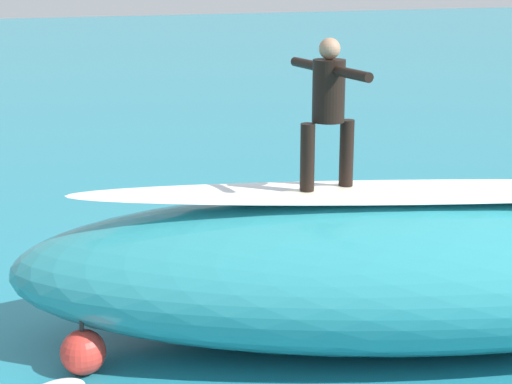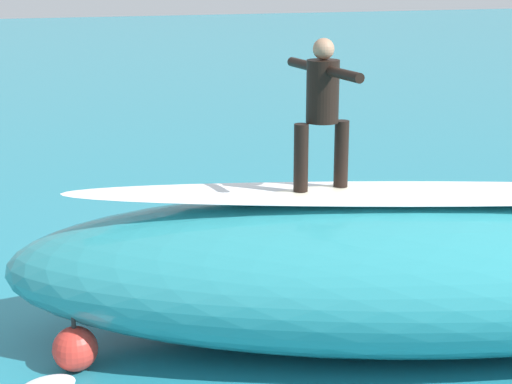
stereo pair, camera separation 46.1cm
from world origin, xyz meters
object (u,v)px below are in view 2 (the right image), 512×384
object	(u,v)px
surfboard_riding	(321,193)
surfer_riding	(322,103)
surfboard_paddling	(209,246)
surfer_paddling	(217,235)
buoy_marker	(75,349)

from	to	relation	value
surfboard_riding	surfer_riding	distance (m)	1.04
surfboard_paddling	surfer_riding	bearing A→B (deg)	86.73
surfer_paddling	surfer_riding	bearing A→B (deg)	84.58
surfboard_paddling	buoy_marker	distance (m)	4.28
surfboard_riding	buoy_marker	xyz separation A→B (m)	(2.84, -0.13, -1.57)
surfer_riding	buoy_marker	size ratio (longest dim) A/B	1.99
buoy_marker	surfboard_paddling	bearing A→B (deg)	-125.80
surfer_paddling	buoy_marker	size ratio (longest dim) A/B	2.11
surfboard_riding	surfboard_paddling	size ratio (longest dim) A/B	0.87
surfboard_paddling	surfer_paddling	size ratio (longest dim) A/B	1.15
surfboard_paddling	surfer_paddling	distance (m)	0.22
surfer_riding	surfer_paddling	distance (m)	4.49
surfboard_paddling	buoy_marker	bearing A→B (deg)	45.52
surfboard_riding	surfer_paddling	size ratio (longest dim) A/B	1.01
surfer_riding	buoy_marker	world-z (taller)	surfer_riding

